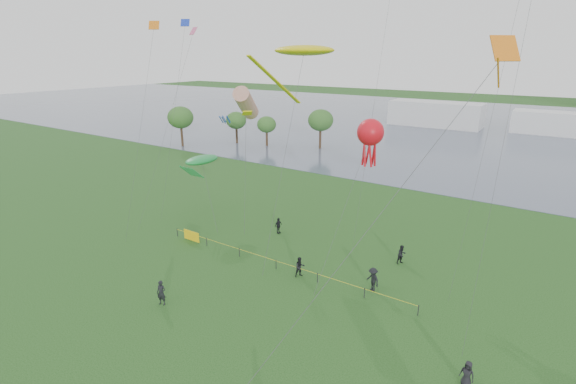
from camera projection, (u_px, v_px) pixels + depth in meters
The scene contains 17 objects.
ground_plane at pixel (192, 370), 23.92m from camera, with size 400.00×400.00×0.00m, color #173E13.
lake at pixel (489, 128), 103.02m from camera, with size 400.00×120.00×0.08m, color #515B6F.
pavilion_left at pixel (435, 114), 104.43m from camera, with size 22.00×8.00×6.00m, color silver.
pavilion_right at pixel (557, 123), 93.31m from camera, with size 18.00×7.00×5.00m, color silver.
trees at pixel (247, 120), 80.44m from camera, with size 28.56×17.85×7.74m.
fence at pixel (222, 245), 38.20m from camera, with size 24.07×0.07×1.05m.
spectator_a at pixel (300, 267), 33.74m from camera, with size 0.82×0.64×1.68m, color black.
spectator_b at pixel (373, 279), 31.64m from camera, with size 1.24×0.71×1.92m, color black.
spectator_c at pixel (278, 226), 41.93m from camera, with size 0.96×0.40×1.65m, color black.
spectator_d at pixel (467, 374), 22.50m from camera, with size 0.77×0.50×1.58m, color black.
spectator_f at pixel (161, 293), 29.89m from camera, with size 0.69×0.45×1.88m, color black.
spectator_g at pixel (402, 255), 35.83m from camera, with size 0.82×0.64×1.69m, color black.
kite_stingray at pixel (303, 51), 35.99m from camera, with size 5.73×10.27×17.99m.
kite_windsock at pixel (246, 103), 41.44m from camera, with size 4.28×5.68×14.41m.
kite_creature at pixel (202, 160), 45.15m from camera, with size 5.82×5.15×6.77m.
kite_octopus at pixel (370, 133), 34.96m from camera, with size 2.27×10.13×12.14m.
kite_delta at pixel (483, 79), 18.01m from camera, with size 9.26×13.41×18.02m.
Camera 1 is at (15.39, -13.19, 17.20)m, focal length 26.00 mm.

